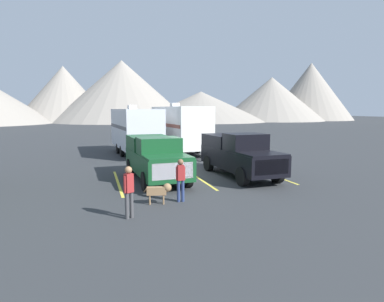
{
  "coord_description": "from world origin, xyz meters",
  "views": [
    {
      "loc": [
        -4.8,
        -16.07,
        3.34
      ],
      "look_at": [
        0.0,
        0.16,
        1.2
      ],
      "focal_mm": 31.03,
      "sensor_mm": 36.0,
      "label": 1
    }
  ],
  "objects_px": {
    "pickup_truck_a": "(155,156)",
    "dog": "(160,190)",
    "person_a": "(181,177)",
    "camper_trailer_a": "(135,128)",
    "camper_trailer_b": "(180,126)",
    "pickup_truck_b": "(238,153)",
    "person_b": "(129,189)"
  },
  "relations": [
    {
      "from": "pickup_truck_b",
      "to": "person_b",
      "type": "height_order",
      "value": "pickup_truck_b"
    },
    {
      "from": "camper_trailer_a",
      "to": "camper_trailer_b",
      "type": "relative_size",
      "value": 0.94
    },
    {
      "from": "pickup_truck_b",
      "to": "camper_trailer_a",
      "type": "xyz_separation_m",
      "value": [
        -3.96,
        9.58,
        0.79
      ]
    },
    {
      "from": "pickup_truck_b",
      "to": "camper_trailer_a",
      "type": "height_order",
      "value": "camper_trailer_a"
    },
    {
      "from": "camper_trailer_b",
      "to": "person_a",
      "type": "distance_m",
      "value": 13.82
    },
    {
      "from": "pickup_truck_a",
      "to": "camper_trailer_b",
      "type": "height_order",
      "value": "camper_trailer_b"
    },
    {
      "from": "camper_trailer_b",
      "to": "camper_trailer_a",
      "type": "bearing_deg",
      "value": -179.99
    },
    {
      "from": "camper_trailer_b",
      "to": "dog",
      "type": "distance_m",
      "value": 14.13
    },
    {
      "from": "person_a",
      "to": "dog",
      "type": "bearing_deg",
      "value": -175.0
    },
    {
      "from": "pickup_truck_a",
      "to": "camper_trailer_a",
      "type": "height_order",
      "value": "camper_trailer_a"
    },
    {
      "from": "pickup_truck_a",
      "to": "person_a",
      "type": "distance_m",
      "value": 4.08
    },
    {
      "from": "pickup_truck_a",
      "to": "camper_trailer_b",
      "type": "xyz_separation_m",
      "value": [
        3.57,
        9.28,
        0.91
      ]
    },
    {
      "from": "pickup_truck_a",
      "to": "pickup_truck_b",
      "type": "bearing_deg",
      "value": -4.07
    },
    {
      "from": "camper_trailer_a",
      "to": "camper_trailer_b",
      "type": "distance_m",
      "value": 3.37
    },
    {
      "from": "camper_trailer_a",
      "to": "camper_trailer_b",
      "type": "bearing_deg",
      "value": 0.01
    },
    {
      "from": "pickup_truck_b",
      "to": "dog",
      "type": "relative_size",
      "value": 5.87
    },
    {
      "from": "person_a",
      "to": "dog",
      "type": "distance_m",
      "value": 0.87
    },
    {
      "from": "pickup_truck_a",
      "to": "camper_trailer_a",
      "type": "bearing_deg",
      "value": 88.77
    },
    {
      "from": "pickup_truck_b",
      "to": "dog",
      "type": "xyz_separation_m",
      "value": [
        -4.73,
        -3.84,
        -0.64
      ]
    },
    {
      "from": "pickup_truck_a",
      "to": "person_a",
      "type": "relative_size",
      "value": 3.56
    },
    {
      "from": "person_b",
      "to": "dog",
      "type": "bearing_deg",
      "value": 46.28
    },
    {
      "from": "dog",
      "to": "person_a",
      "type": "bearing_deg",
      "value": 5.0
    },
    {
      "from": "person_b",
      "to": "dog",
      "type": "distance_m",
      "value": 1.81
    },
    {
      "from": "pickup_truck_b",
      "to": "camper_trailer_b",
      "type": "relative_size",
      "value": 0.64
    },
    {
      "from": "pickup_truck_b",
      "to": "camper_trailer_b",
      "type": "xyz_separation_m",
      "value": [
        -0.59,
        9.58,
        0.88
      ]
    },
    {
      "from": "camper_trailer_a",
      "to": "dog",
      "type": "relative_size",
      "value": 8.59
    },
    {
      "from": "person_a",
      "to": "pickup_truck_b",
      "type": "bearing_deg",
      "value": 43.55
    },
    {
      "from": "pickup_truck_b",
      "to": "person_a",
      "type": "relative_size",
      "value": 3.66
    },
    {
      "from": "dog",
      "to": "person_b",
      "type": "bearing_deg",
      "value": -133.72
    },
    {
      "from": "pickup_truck_b",
      "to": "camper_trailer_b",
      "type": "bearing_deg",
      "value": 93.52
    },
    {
      "from": "pickup_truck_a",
      "to": "camper_trailer_b",
      "type": "relative_size",
      "value": 0.62
    },
    {
      "from": "pickup_truck_a",
      "to": "dog",
      "type": "distance_m",
      "value": 4.22
    }
  ]
}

